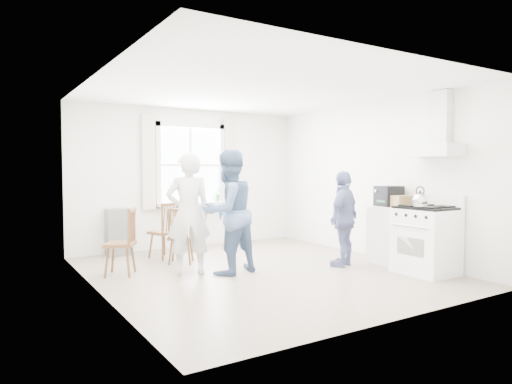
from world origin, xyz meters
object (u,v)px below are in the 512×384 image
low_cabinet (391,235)px  windsor_chair_a (168,224)px  person_mid (228,212)px  person_right (344,219)px  windsor_chair_b (180,230)px  person_left (188,214)px  gas_stove (426,240)px  stereo_stack (389,196)px  windsor_chair_c (127,234)px

low_cabinet → windsor_chair_a: size_ratio=0.96×
windsor_chair_a → person_mid: (0.34, -1.47, 0.31)m
person_right → low_cabinet: bearing=133.1°
windsor_chair_b → person_left: size_ratio=0.52×
windsor_chair_b → gas_stove: bearing=-41.8°
person_left → person_mid: (0.50, -0.25, 0.02)m
stereo_stack → windsor_chair_b: size_ratio=0.43×
windsor_chair_b → windsor_chair_c: size_ratio=0.93×
person_left → windsor_chair_c: bearing=-14.1°
person_left → person_mid: person_mid is taller
windsor_chair_c → gas_stove: bearing=-30.7°
gas_stove → windsor_chair_b: gas_stove is taller
low_cabinet → windsor_chair_b: (-2.78, 1.72, 0.09)m
person_mid → windsor_chair_c: bearing=-40.4°
low_cabinet → windsor_chair_c: bearing=158.5°
windsor_chair_a → windsor_chair_b: size_ratio=1.06×
windsor_chair_a → windsor_chair_c: windsor_chair_c is taller
windsor_chair_a → person_right: (2.07, -1.96, 0.15)m
low_cabinet → person_right: 0.81m
stereo_stack → person_right: person_right is taller
person_left → person_right: size_ratio=1.18×
person_right → windsor_chair_b: bearing=-58.9°
stereo_stack → person_left: bearing=161.9°
gas_stove → stereo_stack: (0.09, 0.77, 0.57)m
low_cabinet → windsor_chair_b: bearing=148.3°
person_mid → stereo_stack: bearing=151.5°
stereo_stack → windsor_chair_c: size_ratio=0.40×
low_cabinet → person_right: (-0.71, 0.29, 0.27)m
low_cabinet → person_mid: bearing=162.2°
stereo_stack → windsor_chair_a: (-2.79, 2.19, -0.49)m
windsor_chair_b → windsor_chair_c: (-0.90, -0.27, 0.04)m
gas_stove → windsor_chair_a: (-2.71, 2.95, 0.09)m
gas_stove → person_mid: size_ratio=0.64×
windsor_chair_b → person_left: bearing=-102.6°
person_right → gas_stove: bearing=98.3°
gas_stove → person_mid: 2.82m
windsor_chair_a → windsor_chair_b: bearing=-90.4°
person_mid → windsor_chair_b: bearing=-82.0°
low_cabinet → person_left: person_left is taller
low_cabinet → person_left: 3.14m
person_mid → person_right: 1.80m
low_cabinet → windsor_chair_a: 3.58m
windsor_chair_c → person_left: 0.89m
person_right → person_left: bearing=-42.7°
low_cabinet → person_mid: (-2.43, 0.78, 0.43)m
low_cabinet → person_mid: person_mid is taller
windsor_chair_b → person_right: bearing=-34.5°
gas_stove → person_left: person_left is taller
person_left → person_right: bearing=176.8°
stereo_stack → gas_stove: bearing=-96.5°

